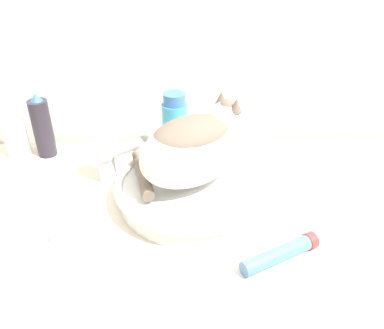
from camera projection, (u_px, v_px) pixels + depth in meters
wall_back at (194, 10)px, 1.07m from camera, size 8.00×0.05×2.40m
vanity_counter at (197, 308)px, 1.21m from camera, size 1.30×0.54×0.84m
sink_basin at (192, 189)px, 0.96m from camera, size 0.36×0.36×0.06m
cat at (195, 145)px, 0.90m from camera, size 0.30×0.28×0.19m
faucet at (109, 156)px, 1.00m from camera, size 0.13×0.08×0.14m
lotion_bottle_white at (12, 122)px, 1.09m from camera, size 0.06×0.06×0.20m
mouthwash_bottle at (175, 125)px, 1.11m from camera, size 0.07×0.07×0.18m
hairspray_can_black at (42, 127)px, 1.10m from camera, size 0.05×0.05×0.18m
cream_tube at (281, 254)px, 0.80m from camera, size 0.17×0.11×0.04m
soap_bar at (71, 232)px, 0.86m from camera, size 0.08×0.04×0.02m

